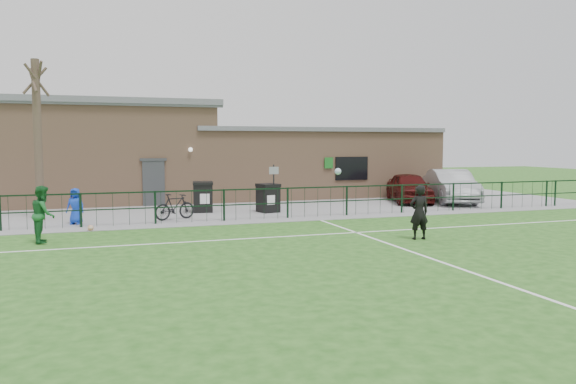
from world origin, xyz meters
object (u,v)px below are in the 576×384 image
object	(u,v)px
sign_post	(274,189)
car_maroon	(409,187)
outfield_player	(43,214)
wheelie_bin_right	(268,199)
spectator_child	(75,206)
car_silver	(451,186)
bare_tree	(38,140)
bicycle_d	(175,207)
wheelie_bin_left	(203,198)
ball_ground	(91,228)

from	to	relation	value
sign_post	car_maroon	xyz separation A→B (m)	(7.50, 1.88, -0.28)
sign_post	outfield_player	xyz separation A→B (m)	(-8.40, -4.34, -0.18)
outfield_player	car_maroon	bearing A→B (deg)	-70.76
wheelie_bin_right	spectator_child	bearing A→B (deg)	175.75
car_silver	outfield_player	xyz separation A→B (m)	(-17.79, -5.51, 0.02)
bare_tree	bicycle_d	distance (m)	5.64
bicycle_d	wheelie_bin_right	bearing A→B (deg)	-94.50
bare_tree	wheelie_bin_left	bearing A→B (deg)	4.04
sign_post	ball_ground	size ratio (longest dim) A/B	9.90
spectator_child	car_maroon	bearing A→B (deg)	29.17
car_silver	ball_ground	world-z (taller)	car_silver
bare_tree	car_silver	size ratio (longest dim) A/B	1.24
bare_tree	wheelie_bin_right	xyz separation A→B (m)	(8.80, -0.51, -2.43)
outfield_player	spectator_child	bearing A→B (deg)	-14.08
car_maroon	car_silver	size ratio (longest dim) A/B	0.88
bare_tree	sign_post	size ratio (longest dim) A/B	3.00
bare_tree	wheelie_bin_left	distance (m)	6.69
wheelie_bin_left	wheelie_bin_right	size ratio (longest dim) A/B	1.07
bicycle_d	outfield_player	world-z (taller)	outfield_player
sign_post	spectator_child	size ratio (longest dim) A/B	1.55
bicycle_d	wheelie_bin_left	bearing A→B (deg)	-54.79
wheelie_bin_right	bicycle_d	distance (m)	4.15
ball_ground	bicycle_d	bearing A→B (deg)	30.51
wheelie_bin_left	wheelie_bin_right	bearing A→B (deg)	-11.53
bicycle_d	outfield_player	size ratio (longest dim) A/B	0.98
bare_tree	wheelie_bin_right	bearing A→B (deg)	-3.31
bicycle_d	spectator_child	world-z (taller)	spectator_child
bare_tree	spectator_child	xyz separation A→B (m)	(1.30, -1.66, -2.33)
wheelie_bin_right	car_silver	size ratio (longest dim) A/B	0.23
car_silver	bicycle_d	distance (m)	13.67
bare_tree	outfield_player	xyz separation A→B (m)	(0.55, -5.21, -2.16)
bare_tree	sign_post	world-z (taller)	bare_tree
car_silver	outfield_player	bearing A→B (deg)	-143.30
wheelie_bin_right	wheelie_bin_left	bearing A→B (deg)	146.77
wheelie_bin_left	wheelie_bin_right	xyz separation A→B (m)	(2.57, -0.95, -0.04)
spectator_child	wheelie_bin_left	bearing A→B (deg)	42.22
bare_tree	wheelie_bin_left	world-z (taller)	bare_tree
sign_post	outfield_player	distance (m)	9.45
bare_tree	car_maroon	distance (m)	16.63
wheelie_bin_left	bicycle_d	world-z (taller)	wheelie_bin_left
wheelie_bin_left	bicycle_d	size ratio (longest dim) A/B	0.72
bare_tree	outfield_player	distance (m)	5.67
car_silver	car_maroon	bearing A→B (deg)	178.90
sign_post	ball_ground	distance (m)	7.61
bicycle_d	ball_ground	world-z (taller)	bicycle_d
wheelie_bin_left	outfield_player	world-z (taller)	outfield_player
car_maroon	ball_ground	world-z (taller)	car_maroon
outfield_player	wheelie_bin_right	bearing A→B (deg)	-62.49
ball_ground	sign_post	bearing A→B (deg)	19.39
car_maroon	outfield_player	size ratio (longest dim) A/B	2.55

